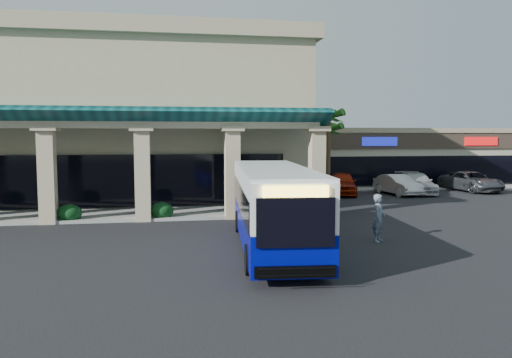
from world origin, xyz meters
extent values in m
plane|color=black|center=(0.00, 0.00, 0.00)|extent=(110.00, 110.00, 0.00)
imported|color=slate|center=(6.63, -1.40, 0.97)|extent=(0.80, 0.84, 1.93)
imported|color=#901B06|center=(10.57, 14.17, 0.84)|extent=(3.29, 5.26, 1.67)
imported|color=silver|center=(14.56, 13.48, 0.73)|extent=(2.11, 4.60, 1.46)
imported|color=#B9B9B9|center=(16.24, 14.03, 0.76)|extent=(3.13, 5.57, 1.53)
imported|color=#43474D|center=(21.16, 14.68, 0.76)|extent=(3.14, 5.71, 1.51)
camera|label=1|loc=(-1.61, -20.15, 4.28)|focal=35.00mm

